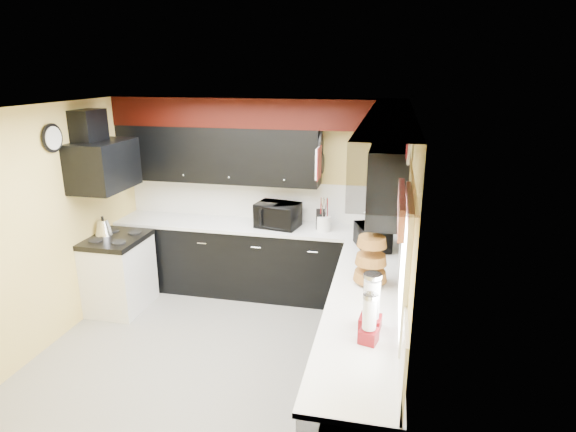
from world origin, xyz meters
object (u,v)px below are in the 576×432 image
object	(u,v)px
toaster_oven	(278,215)
utensil_crock	(324,223)
knife_block	(320,220)
kettle	(103,227)
microwave	(373,237)

from	to	relation	value
toaster_oven	utensil_crock	distance (m)	0.59
toaster_oven	knife_block	xyz separation A→B (m)	(0.53, 0.03, -0.03)
utensil_crock	kettle	distance (m)	2.65
utensil_crock	microwave	bearing A→B (deg)	-38.21
utensil_crock	knife_block	xyz separation A→B (m)	(-0.05, 0.06, 0.02)
toaster_oven	knife_block	bearing A→B (deg)	13.75
toaster_oven	knife_block	size ratio (longest dim) A/B	2.24
kettle	microwave	bearing A→B (deg)	3.14
toaster_oven	utensil_crock	size ratio (longest dim) A/B	2.84
knife_block	kettle	size ratio (longest dim) A/B	1.13
microwave	utensil_crock	bearing A→B (deg)	31.30
toaster_oven	utensil_crock	xyz separation A→B (m)	(0.58, -0.03, -0.06)
microwave	utensil_crock	distance (m)	0.78
microwave	toaster_oven	bearing A→B (deg)	46.45
microwave	kettle	size ratio (longest dim) A/B	2.26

